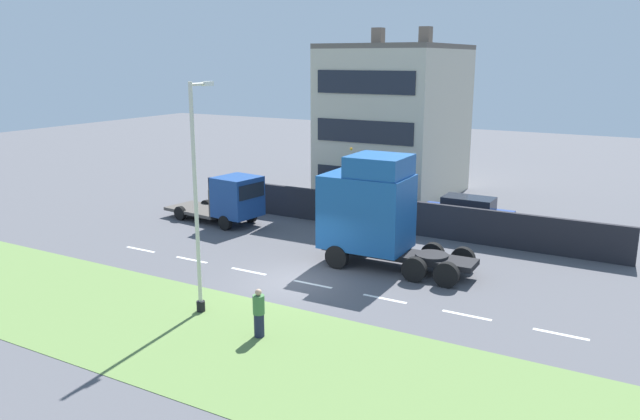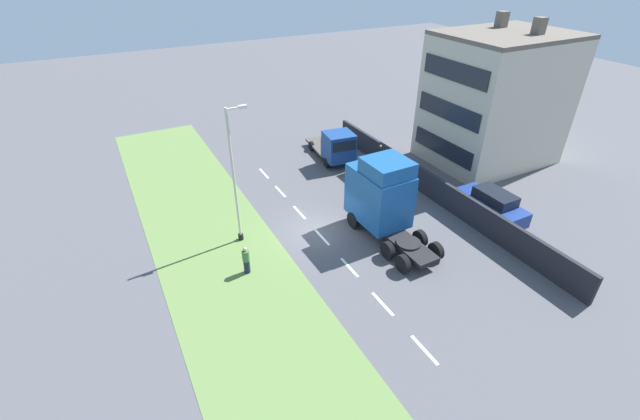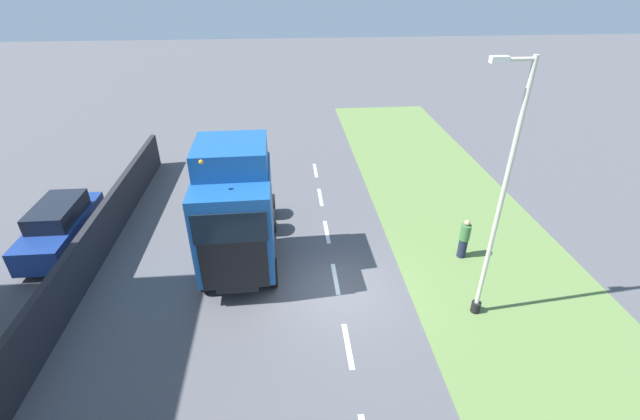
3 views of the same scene
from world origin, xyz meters
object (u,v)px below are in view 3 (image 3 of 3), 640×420
at_px(lamp_post, 496,212).
at_px(pedestrian, 464,239).
at_px(parked_car, 61,226).
at_px(lorry_cab, 236,212).

distance_m(lamp_post, pedestrian, 4.37).
bearing_deg(pedestrian, parked_car, -7.64).
relative_size(lamp_post, pedestrian, 4.90).
height_order(parked_car, lamp_post, lamp_post).
xyz_separation_m(lamp_post, pedestrian, (-0.76, -3.06, -3.03)).
bearing_deg(pedestrian, lorry_cab, -0.22).
distance_m(parked_car, lamp_post, 16.24).
bearing_deg(lorry_cab, pedestrian, 178.67).
height_order(lorry_cab, pedestrian, lorry_cab).
xyz_separation_m(lorry_cab, parked_car, (7.29, -2.10, -1.53)).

